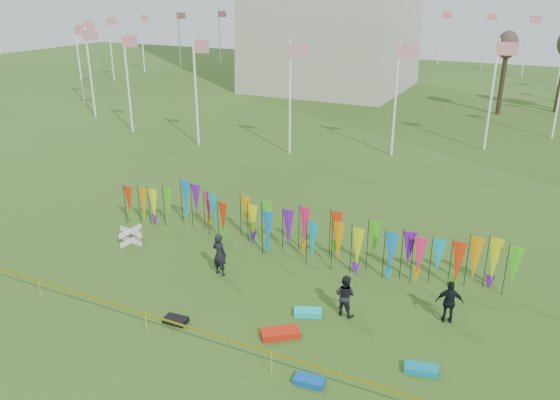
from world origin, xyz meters
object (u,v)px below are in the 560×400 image
at_px(person_mid, 345,295).
at_px(box_kite, 131,236).
at_px(person_left, 220,255).
at_px(kite_bag_red, 280,333).
at_px(person_right, 450,302).
at_px(kite_bag_turquoise, 308,312).
at_px(kite_bag_teal, 421,369).
at_px(kite_bag_blue, 309,381).
at_px(kite_bag_black, 176,320).

bearing_deg(person_mid, box_kite, 1.34).
height_order(person_left, kite_bag_red, person_left).
bearing_deg(person_right, person_left, -10.14).
relative_size(person_right, kite_bag_turquoise, 1.62).
bearing_deg(kite_bag_teal, person_left, 164.23).
height_order(kite_bag_blue, kite_bag_teal, kite_bag_teal).
height_order(person_left, kite_bag_teal, person_left).
bearing_deg(person_left, kite_bag_turquoise, 172.19).
distance_m(person_right, kite_bag_blue, 6.16).
distance_m(person_mid, person_right, 3.71).
distance_m(box_kite, person_right, 14.58).
bearing_deg(kite_bag_blue, kite_bag_teal, 34.91).
distance_m(kite_bag_turquoise, kite_bag_blue, 3.73).
bearing_deg(kite_bag_turquoise, person_left, 165.31).
bearing_deg(person_mid, person_left, 2.11).
relative_size(kite_bag_blue, kite_bag_teal, 0.89).
xyz_separation_m(kite_bag_turquoise, kite_bag_black, (-4.09, -2.55, -0.00)).
bearing_deg(kite_bag_red, kite_bag_blue, -43.60).
xyz_separation_m(box_kite, kite_bag_teal, (14.33, -3.21, -0.29)).
height_order(person_mid, kite_bag_teal, person_mid).
distance_m(kite_bag_blue, kite_bag_teal, 3.59).
xyz_separation_m(box_kite, kite_bag_black, (5.78, -4.40, -0.29)).
bearing_deg(box_kite, person_mid, -6.31).
relative_size(person_right, kite_bag_red, 1.24).
bearing_deg(kite_bag_blue, kite_bag_red, 136.40).
bearing_deg(kite_bag_teal, kite_bag_blue, -145.09).
xyz_separation_m(person_right, kite_bag_blue, (-3.18, -5.23, -0.73)).
relative_size(box_kite, kite_bag_turquoise, 0.77).
xyz_separation_m(box_kite, person_mid, (11.05, -1.22, 0.42)).
bearing_deg(person_mid, kite_bag_red, 63.78).
height_order(box_kite, person_left, person_left).
distance_m(person_left, kite_bag_black, 3.85).
bearing_deg(kite_bag_black, person_right, 26.41).
bearing_deg(person_left, kite_bag_red, 152.97).
bearing_deg(box_kite, kite_bag_black, -37.31).
bearing_deg(kite_bag_blue, box_kite, 155.21).
bearing_deg(person_right, person_mid, 4.57).
relative_size(kite_bag_red, kite_bag_black, 1.57).
bearing_deg(kite_bag_blue, kite_bag_turquoise, 114.14).
distance_m(kite_bag_black, kite_bag_teal, 8.64).
relative_size(person_right, kite_bag_blue, 1.78).
bearing_deg(person_right, kite_bag_black, 12.35).
distance_m(person_right, kite_bag_teal, 3.26).
height_order(box_kite, kite_bag_turquoise, box_kite).
height_order(kite_bag_blue, kite_bag_black, kite_bag_black).
xyz_separation_m(kite_bag_turquoise, kite_bag_blue, (1.53, -3.41, -0.01)).
bearing_deg(person_right, box_kite, -14.20).
xyz_separation_m(person_left, kite_bag_turquoise, (4.53, -1.19, -0.82)).
height_order(person_left, person_right, person_left).
xyz_separation_m(kite_bag_blue, kite_bag_teal, (2.94, 2.05, 0.00)).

